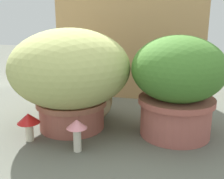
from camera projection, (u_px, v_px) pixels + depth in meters
ground_plane at (81, 132)px, 1.25m from camera, size 6.00×6.00×0.00m
cardboard_backdrop at (128, 21)px, 1.65m from camera, size 0.92×0.03×0.94m
grass_planter at (70, 73)px, 1.25m from camera, size 0.54×0.54×0.46m
leafy_planter at (178, 83)px, 1.17m from camera, size 0.39×0.39×0.43m
cat at (95, 96)px, 1.38m from camera, size 0.29×0.37×0.32m
mushroom_ornament_pink at (77, 128)px, 1.06m from camera, size 0.08×0.08×0.13m
mushroom_ornament_red at (29, 121)px, 1.15m from camera, size 0.09×0.09×0.12m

